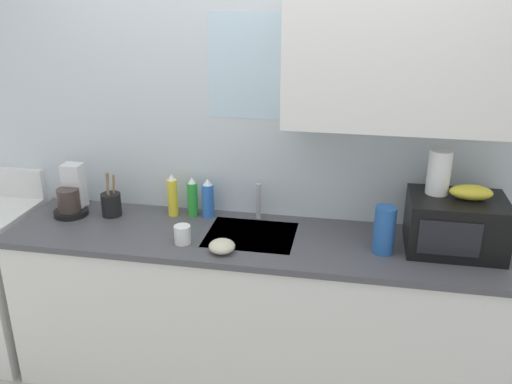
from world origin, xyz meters
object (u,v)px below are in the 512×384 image
(dish_soap_bottle_yellow, at_px, (173,196))
(dish_soap_bottle_blue, at_px, (208,199))
(coffee_maker, at_px, (72,196))
(small_bowl, at_px, (222,246))
(microwave, at_px, (455,224))
(banana_bunch, at_px, (471,192))
(paper_towel_roll, at_px, (439,172))
(utensil_crock, at_px, (111,204))
(cereal_canister, at_px, (384,230))
(mug_white, at_px, (182,235))
(dish_soap_bottle_green, at_px, (193,198))

(dish_soap_bottle_yellow, bearing_deg, dish_soap_bottle_blue, 5.64)
(coffee_maker, xyz_separation_m, small_bowl, (0.95, -0.31, -0.07))
(microwave, height_order, banana_bunch, banana_bunch)
(banana_bunch, bearing_deg, small_bowl, -167.87)
(paper_towel_roll, bearing_deg, utensil_crock, 179.35)
(dish_soap_bottle_yellow, xyz_separation_m, utensil_crock, (-0.34, -0.07, -0.05))
(utensil_crock, bearing_deg, paper_towel_roll, -0.65)
(cereal_canister, xyz_separation_m, mug_white, (-0.99, -0.09, -0.07))
(microwave, relative_size, dish_soap_bottle_blue, 2.05)
(dish_soap_bottle_green, bearing_deg, paper_towel_roll, -4.78)
(dish_soap_bottle_blue, relative_size, utensil_crock, 0.87)
(dish_soap_bottle_yellow, xyz_separation_m, small_bowl, (0.38, -0.39, -0.08))
(dish_soap_bottle_blue, height_order, cereal_canister, cereal_canister)
(coffee_maker, bearing_deg, utensil_crock, 2.85)
(microwave, xyz_separation_m, dish_soap_bottle_yellow, (-1.49, 0.14, -0.02))
(cereal_canister, bearing_deg, mug_white, -174.82)
(microwave, distance_m, paper_towel_roll, 0.27)
(paper_towel_roll, height_order, mug_white, paper_towel_roll)
(dish_soap_bottle_yellow, relative_size, small_bowl, 1.90)
(microwave, relative_size, paper_towel_roll, 2.09)
(dish_soap_bottle_yellow, xyz_separation_m, cereal_canister, (1.15, -0.24, 0.00))
(microwave, xyz_separation_m, banana_bunch, (0.05, 0.00, 0.17))
(dish_soap_bottle_green, height_order, cereal_canister, cereal_canister)
(mug_white, height_order, utensil_crock, utensil_crock)
(utensil_crock, bearing_deg, coffee_maker, -177.15)
(dish_soap_bottle_blue, distance_m, cereal_canister, 0.99)
(paper_towel_roll, relative_size, utensil_crock, 0.85)
(paper_towel_roll, distance_m, utensil_crock, 1.76)
(cereal_canister, relative_size, mug_white, 2.51)
(microwave, distance_m, mug_white, 1.35)
(banana_bunch, xyz_separation_m, mug_white, (-1.38, -0.19, -0.26))
(paper_towel_roll, xyz_separation_m, dish_soap_bottle_yellow, (-1.39, 0.09, -0.26))
(cereal_canister, bearing_deg, paper_towel_roll, 32.01)
(banana_bunch, relative_size, small_bowl, 1.54)
(banana_bunch, bearing_deg, utensil_crock, 177.88)
(coffee_maker, relative_size, utensil_crock, 1.08)
(paper_towel_roll, height_order, dish_soap_bottle_green, paper_towel_roll)
(dish_soap_bottle_green, bearing_deg, dish_soap_bottle_blue, 0.08)
(microwave, distance_m, dish_soap_bottle_blue, 1.30)
(dish_soap_bottle_green, relative_size, cereal_canister, 0.96)
(utensil_crock, bearing_deg, dish_soap_bottle_green, 11.01)
(cereal_canister, height_order, small_bowl, cereal_canister)
(coffee_maker, relative_size, dish_soap_bottle_yellow, 1.13)
(dish_soap_bottle_green, distance_m, cereal_canister, 1.07)
(dish_soap_bottle_yellow, bearing_deg, utensil_crock, -168.71)
(dish_soap_bottle_blue, bearing_deg, mug_white, -96.57)
(small_bowl, bearing_deg, dish_soap_bottle_yellow, 134.39)
(coffee_maker, distance_m, dish_soap_bottle_yellow, 0.58)
(mug_white, bearing_deg, paper_towel_roll, 11.01)
(microwave, distance_m, small_bowl, 1.15)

